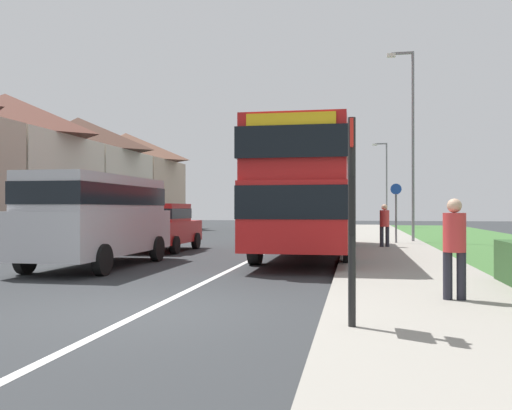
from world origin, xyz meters
The scene contains 13 objects.
ground_plane centered at (0.00, 0.00, 0.00)m, with size 120.00×120.00×0.00m, color #2D3033.
lane_marking_centre centered at (0.00, 8.00, 0.00)m, with size 0.14×60.00×0.01m, color silver.
pavement_near_side centered at (4.20, 6.00, 0.06)m, with size 3.20×68.00×0.12m, color gray.
double_decker_bus centered at (1.62, 9.91, 2.14)m, with size 2.80×11.15×3.70m.
parked_van_silver centered at (-3.52, 5.53, 1.39)m, with size 2.11×5.53×2.35m.
parked_car_red centered at (-3.73, 10.79, 0.92)m, with size 1.94×3.92×1.68m.
pedestrian_at_stop centered at (4.53, 1.14, 0.98)m, with size 0.34×0.34×1.67m.
pedestrian_walking_away centered at (4.06, 12.75, 0.98)m, with size 0.34×0.34×1.67m.
bus_stop_sign centered at (3.00, -1.05, 1.54)m, with size 0.09×0.52×2.60m.
cycle_route_sign centered at (4.64, 15.16, 1.43)m, with size 0.44×0.08×2.52m.
street_lamp_mid centered at (5.35, 16.52, 4.67)m, with size 1.14×0.20×8.23m.
street_lamp_far centered at (5.25, 35.70, 3.82)m, with size 1.14×0.20×6.57m.
house_terrace_far_side centered at (-13.36, 19.14, 3.48)m, with size 6.87×27.47×6.97m.
Camera 1 is at (3.05, -7.63, 1.52)m, focal length 38.37 mm.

